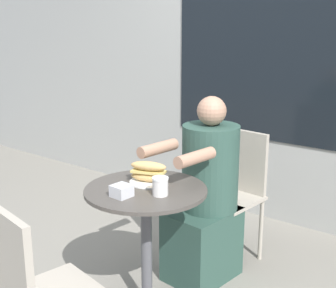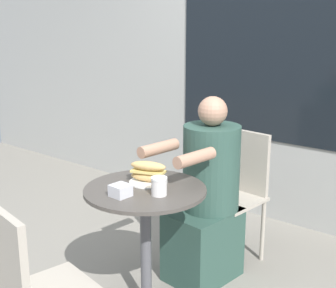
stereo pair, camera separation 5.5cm
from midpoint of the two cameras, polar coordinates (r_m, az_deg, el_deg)
storefront_wall at (r=3.70m, az=13.56°, el=11.68°), size 8.00×0.09×2.80m
cafe_table at (r=2.54m, az=-3.31°, el=-9.63°), size 0.65×0.65×0.72m
diner_chair at (r=3.16m, az=7.79°, el=-4.80°), size 0.41×0.41×0.87m
seated_diner at (r=2.89m, az=4.08°, el=-7.07°), size 0.39×0.64×1.15m
empty_chair_across at (r=2.07m, az=-16.94°, el=-16.34°), size 0.44×0.44×0.87m
sandwich_on_plate at (r=2.52m, az=-3.02°, el=-3.61°), size 0.21×0.21×0.12m
drink_cup at (r=2.35m, az=-1.63°, el=-5.17°), size 0.08×0.08×0.09m
napkin_box at (r=2.35m, az=-6.36°, el=-5.70°), size 0.10×0.10×0.06m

